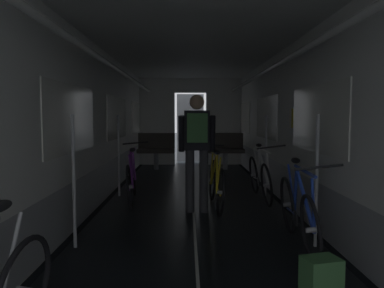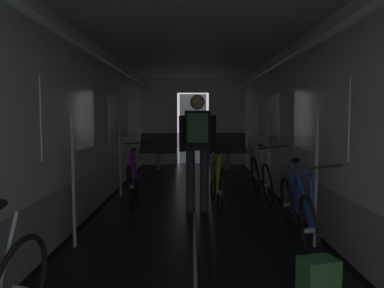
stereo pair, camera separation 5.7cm
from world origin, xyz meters
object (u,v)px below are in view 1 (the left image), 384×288
object	(u,v)px
person_cyclist_aisle	(197,142)
bench_seat_far_right	(225,147)
bicycle_yellow_in_aisle	(216,183)
bench_seat_far_left	(156,148)
bicycle_purple	(132,178)
backpack_on_floor	(321,280)
bicycle_blue	(298,211)
bicycle_white	(260,177)

from	to	relation	value
person_cyclist_aisle	bench_seat_far_right	bearing A→B (deg)	79.35
bench_seat_far_right	bicycle_yellow_in_aisle	bearing A→B (deg)	-97.42
bench_seat_far_left	bicycle_purple	size ratio (longest dim) A/B	0.58
person_cyclist_aisle	bicycle_yellow_in_aisle	bearing A→B (deg)	42.10
bench_seat_far_right	backpack_on_floor	world-z (taller)	bench_seat_far_right
bicycle_blue	bicycle_purple	xyz separation A→B (m)	(-2.07, 2.15, 0.00)
bench_seat_far_right	bicycle_purple	distance (m)	4.27
bicycle_white	bicycle_yellow_in_aisle	distance (m)	0.96
bicycle_yellow_in_aisle	backpack_on_floor	bearing A→B (deg)	-79.33
bicycle_blue	bicycle_yellow_in_aisle	world-z (taller)	bicycle_blue
bench_seat_far_right	bicycle_white	xyz separation A→B (m)	(0.22, -3.67, -0.19)
person_cyclist_aisle	backpack_on_floor	bearing A→B (deg)	-72.40
bicycle_yellow_in_aisle	bench_seat_far_right	bearing A→B (deg)	82.58
bicycle_yellow_in_aisle	backpack_on_floor	xyz separation A→B (m)	(0.56, -2.95, -0.21)
bicycle_blue	backpack_on_floor	distance (m)	1.25
bench_seat_far_right	bicycle_purple	bearing A→B (deg)	-116.26
bicycle_purple	bench_seat_far_left	bearing A→B (deg)	88.71
bench_seat_far_right	bicycle_white	size ratio (longest dim) A/B	0.58
bicycle_blue	person_cyclist_aisle	world-z (taller)	person_cyclist_aisle
bicycle_blue	person_cyclist_aisle	size ratio (longest dim) A/B	1.00
bench_seat_far_left	bicycle_purple	bearing A→B (deg)	-91.29
bench_seat_far_left	bicycle_blue	size ratio (longest dim) A/B	0.58
person_cyclist_aisle	bicycle_yellow_in_aisle	world-z (taller)	person_cyclist_aisle
bench_seat_far_left	person_cyclist_aisle	size ratio (longest dim) A/B	0.58
bicycle_blue	bicycle_purple	distance (m)	2.99
bench_seat_far_right	person_cyclist_aisle	bearing A→B (deg)	-100.65
bench_seat_far_left	bench_seat_far_right	bearing A→B (deg)	0.00
person_cyclist_aisle	backpack_on_floor	world-z (taller)	person_cyclist_aisle
bench_seat_far_left	bicycle_white	world-z (taller)	bench_seat_far_left
bicycle_yellow_in_aisle	person_cyclist_aisle	bearing A→B (deg)	-137.90
bench_seat_far_left	backpack_on_floor	xyz separation A→B (m)	(1.80, -7.20, -0.40)
bicycle_white	bicycle_blue	bearing A→B (deg)	-90.87
bench_seat_far_right	bicycle_blue	world-z (taller)	bench_seat_far_right
person_cyclist_aisle	bicycle_yellow_in_aisle	size ratio (longest dim) A/B	1.00
bench_seat_far_left	backpack_on_floor	world-z (taller)	bench_seat_far_left
bicycle_purple	person_cyclist_aisle	xyz separation A→B (m)	(1.04, -0.69, 0.63)
bicycle_blue	person_cyclist_aisle	bearing A→B (deg)	125.22
bench_seat_far_right	bicycle_yellow_in_aisle	world-z (taller)	bench_seat_far_right
bench_seat_far_right	bicycle_white	distance (m)	3.68
bicycle_yellow_in_aisle	backpack_on_floor	world-z (taller)	bicycle_yellow_in_aisle
bicycle_purple	person_cyclist_aisle	bearing A→B (deg)	-33.74
person_cyclist_aisle	bicycle_white	bearing A→B (deg)	38.42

